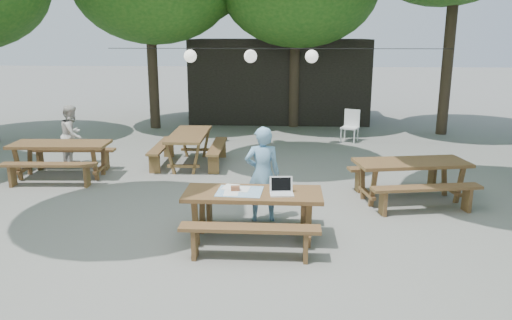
{
  "coord_description": "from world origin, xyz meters",
  "views": [
    {
      "loc": [
        0.78,
        -7.32,
        2.97
      ],
      "look_at": [
        0.3,
        0.25,
        1.05
      ],
      "focal_mm": 35.0,
      "sensor_mm": 36.0,
      "label": 1
    }
  ],
  "objects_px": {
    "second_person": "(73,135)",
    "plastic_chair": "(350,133)",
    "main_picnic_table": "(253,215)",
    "woman": "(263,174)",
    "picnic_table_nw": "(61,160)"
  },
  "relations": [
    {
      "from": "woman",
      "to": "main_picnic_table",
      "type": "bearing_deg",
      "value": 78.52
    },
    {
      "from": "second_person",
      "to": "woman",
      "type": "bearing_deg",
      "value": -126.42
    },
    {
      "from": "second_person",
      "to": "plastic_chair",
      "type": "xyz_separation_m",
      "value": [
        6.73,
        2.96,
        -0.44
      ]
    },
    {
      "from": "plastic_chair",
      "to": "woman",
      "type": "bearing_deg",
      "value": -86.57
    },
    {
      "from": "woman",
      "to": "second_person",
      "type": "distance_m",
      "value": 5.66
    },
    {
      "from": "second_person",
      "to": "picnic_table_nw",
      "type": "bearing_deg",
      "value": -170.17
    },
    {
      "from": "main_picnic_table",
      "to": "picnic_table_nw",
      "type": "bearing_deg",
      "value": 144.25
    },
    {
      "from": "picnic_table_nw",
      "to": "second_person",
      "type": "xyz_separation_m",
      "value": [
        -0.2,
        1.09,
        0.31
      ]
    },
    {
      "from": "picnic_table_nw",
      "to": "main_picnic_table",
      "type": "bearing_deg",
      "value": -38.76
    },
    {
      "from": "woman",
      "to": "plastic_chair",
      "type": "distance_m",
      "value": 6.67
    },
    {
      "from": "picnic_table_nw",
      "to": "woman",
      "type": "bearing_deg",
      "value": -30.14
    },
    {
      "from": "woman",
      "to": "second_person",
      "type": "bearing_deg",
      "value": -41.0
    },
    {
      "from": "second_person",
      "to": "plastic_chair",
      "type": "distance_m",
      "value": 7.37
    },
    {
      "from": "picnic_table_nw",
      "to": "plastic_chair",
      "type": "height_order",
      "value": "plastic_chair"
    },
    {
      "from": "main_picnic_table",
      "to": "plastic_chair",
      "type": "bearing_deg",
      "value": 72.42
    }
  ]
}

